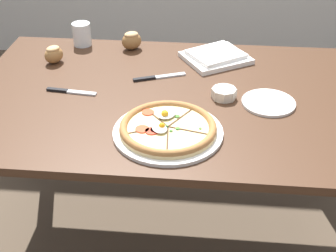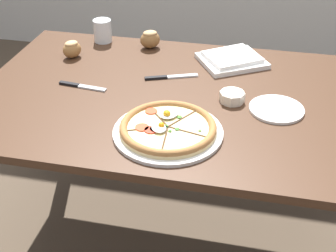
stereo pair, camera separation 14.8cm
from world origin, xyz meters
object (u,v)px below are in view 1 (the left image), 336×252
(water_glass, at_px, (82,35))
(pizza, at_px, (168,129))
(bread_piece_near, at_px, (132,40))
(knife_main, at_px, (159,77))
(knife_spare, at_px, (71,92))
(ramekin_bowl, at_px, (224,93))
(napkin_folded, at_px, (216,56))
(side_saucer, at_px, (268,103))
(dining_table, at_px, (172,115))
(bread_piece_mid, at_px, (54,54))

(water_glass, bearing_deg, pizza, -56.32)
(bread_piece_near, bearing_deg, knife_main, -60.56)
(pizza, distance_m, knife_spare, 0.45)
(ramekin_bowl, distance_m, bread_piece_near, 0.56)
(napkin_folded, bearing_deg, pizza, -104.70)
(ramekin_bowl, distance_m, water_glass, 0.75)
(pizza, xyz_separation_m, knife_main, (-0.07, 0.38, -0.02))
(ramekin_bowl, distance_m, knife_main, 0.28)
(knife_main, distance_m, side_saucer, 0.44)
(knife_main, height_order, side_saucer, same)
(bread_piece_near, bearing_deg, knife_spare, -111.89)
(dining_table, xyz_separation_m, bread_piece_near, (-0.21, 0.39, 0.13))
(knife_main, bearing_deg, ramekin_bowl, -49.26)
(knife_spare, bearing_deg, side_saucer, 4.84)
(dining_table, relative_size, napkin_folded, 4.69)
(bread_piece_near, height_order, bread_piece_mid, bread_piece_near)
(napkin_folded, relative_size, side_saucer, 1.69)
(knife_main, bearing_deg, napkin_folded, 18.28)
(dining_table, distance_m, bread_piece_mid, 0.57)
(knife_spare, bearing_deg, bread_piece_mid, 124.88)
(ramekin_bowl, bearing_deg, side_saucer, -10.32)
(bread_piece_near, bearing_deg, dining_table, -61.44)
(napkin_folded, height_order, water_glass, water_glass)
(dining_table, xyz_separation_m, knife_main, (-0.06, 0.13, 0.09))
(dining_table, height_order, bread_piece_mid, bread_piece_mid)
(water_glass, xyz_separation_m, side_saucer, (0.78, -0.45, -0.04))
(bread_piece_mid, bearing_deg, knife_spare, -61.16)
(dining_table, relative_size, knife_main, 7.48)
(bread_piece_mid, bearing_deg, dining_table, -23.67)
(pizza, bearing_deg, knife_main, 100.62)
(ramekin_bowl, bearing_deg, water_glass, 146.19)
(napkin_folded, distance_m, bread_piece_mid, 0.67)
(pizza, distance_m, napkin_folded, 0.58)
(napkin_folded, xyz_separation_m, side_saucer, (0.19, -0.34, -0.01))
(dining_table, bearing_deg, knife_main, 116.69)
(dining_table, bearing_deg, bread_piece_mid, 156.33)
(napkin_folded, bearing_deg, dining_table, -116.77)
(napkin_folded, distance_m, side_saucer, 0.39)
(knife_main, bearing_deg, bread_piece_near, 97.94)
(dining_table, bearing_deg, side_saucer, -5.71)
(pizza, xyz_separation_m, knife_spare, (-0.38, 0.24, -0.02))
(knife_main, distance_m, water_glass, 0.47)
(knife_main, bearing_deg, pizza, -100.88)
(bread_piece_near, height_order, water_glass, water_glass)
(pizza, relative_size, bread_piece_mid, 3.51)
(napkin_folded, bearing_deg, knife_spare, -148.23)
(pizza, bearing_deg, dining_table, 91.79)
(knife_main, xyz_separation_m, side_saucer, (0.41, -0.16, 0.00))
(bread_piece_mid, bearing_deg, pizza, -42.79)
(napkin_folded, xyz_separation_m, water_glass, (-0.59, 0.10, 0.03))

